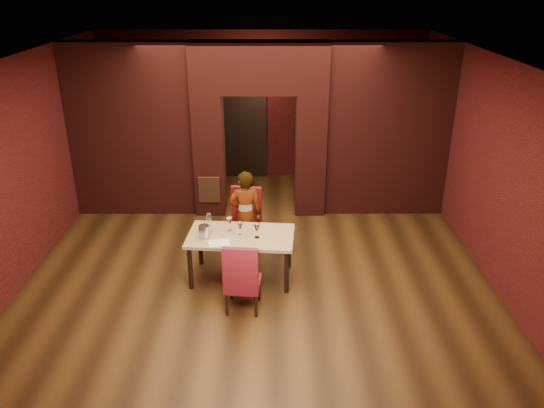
# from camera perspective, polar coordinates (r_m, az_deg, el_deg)

# --- Properties ---
(floor) EXTENTS (8.00, 8.00, 0.00)m
(floor) POSITION_cam_1_polar(r_m,az_deg,el_deg) (8.63, -1.51, -6.13)
(floor) COLOR #432910
(floor) RESTS_ON ground
(ceiling) EXTENTS (7.00, 8.00, 0.04)m
(ceiling) POSITION_cam_1_polar(r_m,az_deg,el_deg) (7.56, -1.77, 15.40)
(ceiling) COLOR silver
(ceiling) RESTS_ON ground
(wall_back) EXTENTS (7.00, 0.04, 3.20)m
(wall_back) POSITION_cam_1_polar(r_m,az_deg,el_deg) (11.79, -1.13, 10.50)
(wall_back) COLOR maroon
(wall_back) RESTS_ON ground
(wall_front) EXTENTS (7.00, 0.04, 3.20)m
(wall_front) POSITION_cam_1_polar(r_m,az_deg,el_deg) (4.40, -2.97, -13.96)
(wall_front) COLOR maroon
(wall_front) RESTS_ON ground
(wall_left) EXTENTS (0.04, 8.00, 3.20)m
(wall_left) POSITION_cam_1_polar(r_m,az_deg,el_deg) (8.78, -25.17, 3.54)
(wall_left) COLOR maroon
(wall_left) RESTS_ON ground
(wall_right) EXTENTS (0.04, 8.00, 3.20)m
(wall_right) POSITION_cam_1_polar(r_m,az_deg,el_deg) (8.60, 22.42, 3.63)
(wall_right) COLOR maroon
(wall_right) RESTS_ON ground
(pillar_left) EXTENTS (0.55, 0.55, 2.30)m
(pillar_left) POSITION_cam_1_polar(r_m,az_deg,el_deg) (10.06, -6.75, 5.33)
(pillar_left) COLOR maroon
(pillar_left) RESTS_ON ground
(pillar_right) EXTENTS (0.55, 0.55, 2.30)m
(pillar_right) POSITION_cam_1_polar(r_m,az_deg,el_deg) (10.01, 4.15, 5.36)
(pillar_right) COLOR maroon
(pillar_right) RESTS_ON ground
(lintel) EXTENTS (2.45, 0.55, 0.90)m
(lintel) POSITION_cam_1_polar(r_m,az_deg,el_deg) (9.61, -1.40, 14.47)
(lintel) COLOR maroon
(lintel) RESTS_ON ground
(wing_wall_left) EXTENTS (2.28, 0.35, 3.20)m
(wing_wall_left) POSITION_cam_1_polar(r_m,az_deg,el_deg) (10.19, -14.86, 7.59)
(wing_wall_left) COLOR maroon
(wing_wall_left) RESTS_ON ground
(wing_wall_right) EXTENTS (2.28, 0.35, 3.20)m
(wing_wall_right) POSITION_cam_1_polar(r_m,az_deg,el_deg) (10.09, 12.33, 7.68)
(wing_wall_right) COLOR maroon
(wing_wall_right) RESTS_ON ground
(vent_panel) EXTENTS (0.40, 0.03, 0.50)m
(vent_panel) POSITION_cam_1_polar(r_m,az_deg,el_deg) (9.99, -6.77, 1.53)
(vent_panel) COLOR #96502B
(vent_panel) RESTS_ON ground
(rear_door) EXTENTS (0.90, 0.08, 2.10)m
(rear_door) POSITION_cam_1_polar(r_m,az_deg,el_deg) (11.89, -3.06, 7.84)
(rear_door) COLOR black
(rear_door) RESTS_ON ground
(rear_door_frame) EXTENTS (1.02, 0.04, 2.22)m
(rear_door_frame) POSITION_cam_1_polar(r_m,az_deg,el_deg) (11.85, -3.07, 7.79)
(rear_door_frame) COLOR black
(rear_door_frame) RESTS_ON ground
(dining_table) EXTENTS (1.62, 0.99, 0.73)m
(dining_table) POSITION_cam_1_polar(r_m,az_deg,el_deg) (8.02, -3.32, -5.64)
(dining_table) COLOR tan
(dining_table) RESTS_ON ground
(chair_far) EXTENTS (0.57, 0.57, 1.10)m
(chair_far) POSITION_cam_1_polar(r_m,az_deg,el_deg) (8.63, -3.02, -2.04)
(chair_far) COLOR maroon
(chair_far) RESTS_ON ground
(chair_near) EXTENTS (0.51, 0.51, 1.04)m
(chair_near) POSITION_cam_1_polar(r_m,az_deg,el_deg) (7.25, -3.16, -7.67)
(chair_near) COLOR maroon
(chair_near) RESTS_ON ground
(person_seated) EXTENTS (0.57, 0.41, 1.47)m
(person_seated) POSITION_cam_1_polar(r_m,az_deg,el_deg) (8.49, -2.88, -1.10)
(person_seated) COLOR white
(person_seated) RESTS_ON ground
(wine_glass_a) EXTENTS (0.09, 0.09, 0.22)m
(wine_glass_a) POSITION_cam_1_polar(r_m,az_deg,el_deg) (7.92, -4.58, -2.19)
(wine_glass_a) COLOR white
(wine_glass_a) RESTS_ON dining_table
(wine_glass_b) EXTENTS (0.08, 0.08, 0.20)m
(wine_glass_b) POSITION_cam_1_polar(r_m,az_deg,el_deg) (7.81, -3.45, -2.65)
(wine_glass_b) COLOR white
(wine_glass_b) RESTS_ON dining_table
(wine_glass_c) EXTENTS (0.09, 0.09, 0.22)m
(wine_glass_c) POSITION_cam_1_polar(r_m,az_deg,el_deg) (7.71, -1.63, -2.88)
(wine_glass_c) COLOR white
(wine_glass_c) RESTS_ON dining_table
(tasting_sheet) EXTENTS (0.35, 0.29, 0.00)m
(tasting_sheet) POSITION_cam_1_polar(r_m,az_deg,el_deg) (7.64, -5.72, -4.17)
(tasting_sheet) COLOR white
(tasting_sheet) RESTS_ON dining_table
(wine_bucket) EXTENTS (0.16, 0.16, 0.19)m
(wine_bucket) POSITION_cam_1_polar(r_m,az_deg,el_deg) (7.77, -7.29, -2.97)
(wine_bucket) COLOR #ABACB2
(wine_bucket) RESTS_ON dining_table
(water_bottle) EXTENTS (0.07, 0.07, 0.32)m
(water_bottle) POSITION_cam_1_polar(r_m,az_deg,el_deg) (7.90, -6.79, -1.97)
(water_bottle) COLOR white
(water_bottle) RESTS_ON dining_table
(potted_plant) EXTENTS (0.52, 0.51, 0.44)m
(potted_plant) POSITION_cam_1_polar(r_m,az_deg,el_deg) (8.88, 1.34, -3.60)
(potted_plant) COLOR #3C6A2C
(potted_plant) RESTS_ON ground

